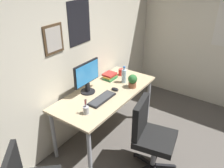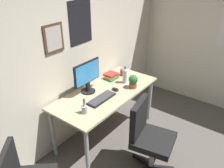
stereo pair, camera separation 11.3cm
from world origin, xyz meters
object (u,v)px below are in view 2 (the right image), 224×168
at_px(water_bottle, 125,76).
at_px(book_stack_left, 111,76).
at_px(coffee_mug_near, 123,72).
at_px(potted_plant, 133,81).
at_px(pen_cup, 84,109).
at_px(keyboard, 102,99).
at_px(computer_mouse, 115,89).
at_px(monitor, 87,76).
at_px(office_chair, 148,134).

distance_m(water_bottle, book_stack_left, 0.25).
bearing_deg(coffee_mug_near, potted_plant, -124.85).
bearing_deg(water_bottle, pen_cup, -176.13).
xyz_separation_m(keyboard, computer_mouse, (0.30, 0.00, 0.01)).
relative_size(coffee_mug_near, potted_plant, 0.59).
relative_size(keyboard, pen_cup, 2.15).
height_order(monitor, keyboard, monitor).
relative_size(office_chair, monitor, 2.07).
distance_m(pen_cup, book_stack_left, 0.96).
height_order(pen_cup, book_stack_left, pen_cup).
bearing_deg(monitor, potted_plant, -42.72).
xyz_separation_m(water_bottle, pen_cup, (-0.92, -0.06, -0.05)).
distance_m(office_chair, water_bottle, 0.97).
bearing_deg(coffee_mug_near, book_stack_left, 159.47).
distance_m(monitor, pen_cup, 0.54).
height_order(office_chair, pen_cup, pen_cup).
bearing_deg(pen_cup, water_bottle, 3.87).
relative_size(monitor, potted_plant, 2.36).
bearing_deg(pen_cup, book_stack_left, 18.45).
height_order(coffee_mug_near, pen_cup, pen_cup).
distance_m(office_chair, computer_mouse, 0.79).
distance_m(office_chair, keyboard, 0.73).
height_order(computer_mouse, water_bottle, water_bottle).
bearing_deg(potted_plant, coffee_mug_near, 55.15).
height_order(keyboard, computer_mouse, computer_mouse).
xyz_separation_m(keyboard, pen_cup, (-0.35, -0.03, 0.04)).
bearing_deg(water_bottle, potted_plant, -107.77).
relative_size(office_chair, book_stack_left, 4.39).
xyz_separation_m(computer_mouse, potted_plant, (0.21, -0.15, 0.09)).
height_order(keyboard, pen_cup, pen_cup).
distance_m(computer_mouse, coffee_mug_near, 0.50).
relative_size(monitor, keyboard, 1.07).
relative_size(office_chair, water_bottle, 3.76).
bearing_deg(monitor, coffee_mug_near, -6.80).
distance_m(coffee_mug_near, book_stack_left, 0.21).
bearing_deg(computer_mouse, keyboard, -179.79).
xyz_separation_m(monitor, potted_plant, (0.47, -0.43, -0.13)).
bearing_deg(water_bottle, book_stack_left, 92.81).
bearing_deg(potted_plant, computer_mouse, 145.21).
relative_size(keyboard, potted_plant, 2.21).
bearing_deg(office_chair, computer_mouse, 67.58).
bearing_deg(book_stack_left, office_chair, -119.51).
xyz_separation_m(monitor, computer_mouse, (0.25, -0.28, -0.22)).
bearing_deg(water_bottle, coffee_mug_near, 42.50).
xyz_separation_m(office_chair, coffee_mug_near, (0.74, 0.89, 0.28)).
bearing_deg(pen_cup, computer_mouse, 2.99).
bearing_deg(book_stack_left, computer_mouse, -133.80).
bearing_deg(monitor, computer_mouse, -48.20).
xyz_separation_m(keyboard, water_bottle, (0.57, 0.03, 0.09)).
xyz_separation_m(office_chair, water_bottle, (0.56, 0.72, 0.34)).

